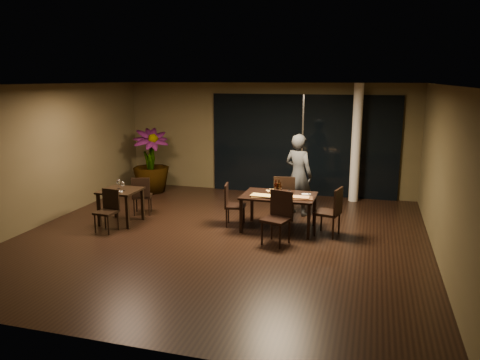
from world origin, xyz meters
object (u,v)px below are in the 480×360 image
object	(u,v)px
chair_main_far	(284,195)
chair_main_left	(232,202)
chair_side_near	(108,208)
potted_plant	(151,161)
chair_main_near	(278,214)
main_table	(279,198)
chair_main_right	(332,209)
side_table	(121,195)
chair_side_far	(142,194)
diner	(298,175)
bottle_b	(280,188)
bottle_a	(276,187)
bottle_c	(279,187)

from	to	relation	value
chair_main_far	chair_main_left	distance (m)	1.24
chair_side_near	potted_plant	size ratio (longest dim) A/B	0.49
chair_main_near	chair_side_near	xyz separation A→B (m)	(-3.53, -0.24, -0.08)
main_table	chair_main_right	distance (m)	1.11
side_table	chair_side_far	size ratio (longest dim) A/B	0.89
diner	potted_plant	distance (m)	4.39
chair_main_left	potted_plant	size ratio (longest dim) A/B	0.52
chair_main_right	bottle_b	distance (m)	1.13
diner	chair_main_far	bearing A→B (deg)	89.54
chair_main_far	bottle_b	size ratio (longest dim) A/B	3.70
main_table	chair_side_far	world-z (taller)	chair_side_far
chair_main_left	chair_side_near	bearing A→B (deg)	103.24
chair_side_far	bottle_a	xyz separation A→B (m)	(3.18, -0.13, 0.40)
main_table	bottle_a	size ratio (longest dim) A/B	4.85
bottle_a	bottle_b	world-z (taller)	bottle_a
chair_main_far	chair_main_right	size ratio (longest dim) A/B	1.02
chair_main_near	chair_side_far	bearing A→B (deg)	-179.29
chair_main_right	chair_side_far	distance (m)	4.37
chair_main_near	bottle_a	bearing A→B (deg)	121.92
chair_main_right	bottle_c	xyz separation A→B (m)	(-1.13, 0.22, 0.34)
chair_main_right	bottle_c	bearing A→B (deg)	-87.68
chair_side_near	bottle_c	bearing A→B (deg)	24.51
main_table	chair_side_near	size ratio (longest dim) A/B	1.73
potted_plant	bottle_a	distance (m)	4.55
chair_main_right	chair_side_near	bearing A→B (deg)	-64.83
chair_main_right	potted_plant	world-z (taller)	potted_plant
chair_side_far	chair_side_near	xyz separation A→B (m)	(-0.13, -1.23, -0.02)
chair_main_near	chair_side_near	size ratio (longest dim) A/B	1.17
chair_main_near	chair_main_right	size ratio (longest dim) A/B	1.02
chair_main_left	diner	distance (m)	1.78
diner	bottle_a	xyz separation A→B (m)	(-0.29, -1.16, -0.04)
bottle_a	potted_plant	bearing A→B (deg)	150.84
chair_side_far	chair_side_near	size ratio (longest dim) A/B	1.04
chair_main_right	bottle_b	bearing A→B (deg)	-82.84
chair_main_near	chair_side_near	bearing A→B (deg)	-159.26
side_table	chair_main_near	bearing A→B (deg)	-4.72
side_table	potted_plant	size ratio (longest dim) A/B	0.45
side_table	bottle_a	size ratio (longest dim) A/B	2.59
chair_main_left	bottle_c	xyz separation A→B (m)	(1.00, 0.11, 0.39)
bottle_b	chair_side_far	bearing A→B (deg)	176.83
bottle_b	bottle_c	world-z (taller)	bottle_c
chair_side_far	chair_side_near	bearing A→B (deg)	64.94
side_table	bottle_c	bearing A→B (deg)	10.28
chair_side_near	chair_main_near	bearing A→B (deg)	9.58
bottle_b	potted_plant	bearing A→B (deg)	150.93
chair_main_near	diner	size ratio (longest dim) A/B	0.54
side_table	chair_main_right	bearing A→B (deg)	4.91
bottle_a	chair_side_near	bearing A→B (deg)	-161.66
chair_side_near	bottle_a	size ratio (longest dim) A/B	2.81
diner	bottle_c	bearing A→B (deg)	101.60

